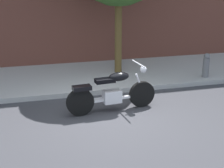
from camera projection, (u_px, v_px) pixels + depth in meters
ground_plane at (113, 118)px, 7.99m from camera, size 60.00×60.00×0.00m
sidewalk at (87, 77)px, 10.93m from camera, size 25.03×3.19×0.14m
motorcycle at (112, 92)px, 8.28m from camera, size 2.30×0.70×1.17m
fire_hydrant at (206, 67)px, 10.56m from camera, size 0.20×0.20×0.91m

